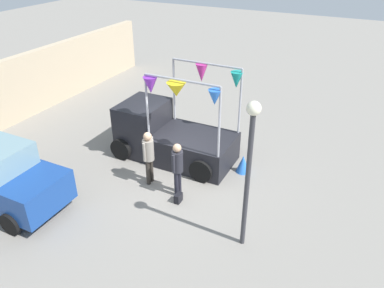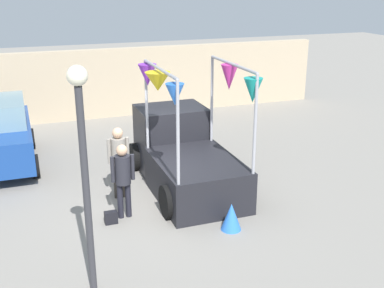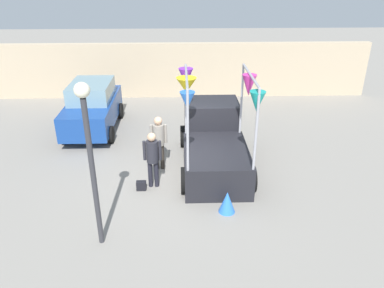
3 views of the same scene
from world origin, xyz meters
TOP-DOWN VIEW (x-y plane):
  - ground_plane at (0.00, 0.00)m, footprint 60.00×60.00m
  - vendor_truck at (0.91, 0.88)m, footprint 2.38×4.03m
  - parked_car at (-3.54, 3.84)m, footprint 1.88×4.00m
  - person_customer at (-0.94, -0.51)m, footprint 0.53×0.34m
  - person_vendor at (-0.81, 0.56)m, footprint 0.53×0.34m
  - handbag at (-1.29, -0.71)m, footprint 0.28×0.16m
  - street_lamp at (-2.03, -2.95)m, footprint 0.32×0.32m
  - brick_boundary_wall at (0.00, 7.92)m, footprint 18.00×0.36m
  - folded_kite_bundle_azure at (1.06, -1.85)m, footprint 0.47×0.47m

SIDE VIEW (x-z plane):
  - ground_plane at x=0.00m, z-range 0.00..0.00m
  - handbag at x=-1.29m, z-range 0.00..0.28m
  - folded_kite_bundle_azure at x=1.06m, z-range 0.00..0.60m
  - vendor_truck at x=0.91m, z-range -0.77..2.49m
  - parked_car at x=-3.54m, z-range 0.00..1.88m
  - person_customer at x=-0.94m, z-range 0.18..1.90m
  - person_vendor at x=-0.81m, z-range 0.19..1.96m
  - brick_boundary_wall at x=0.00m, z-range 0.00..2.60m
  - street_lamp at x=-2.03m, z-range 0.60..4.48m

